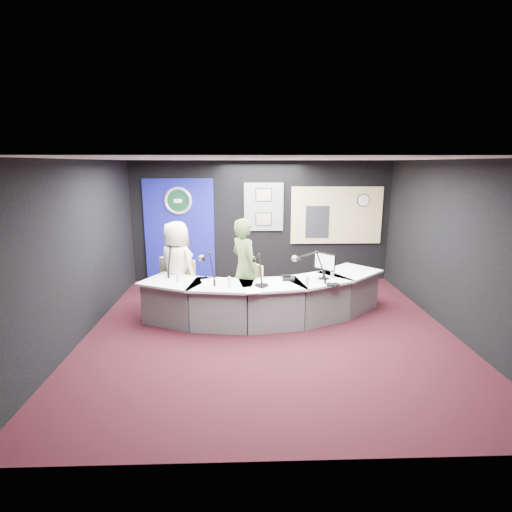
{
  "coord_description": "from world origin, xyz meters",
  "views": [
    {
      "loc": [
        -0.44,
        -6.21,
        2.74
      ],
      "look_at": [
        -0.2,
        0.8,
        1.1
      ],
      "focal_mm": 28.0,
      "sensor_mm": 36.0,
      "label": 1
    }
  ],
  "objects_px": {
    "armchair_right": "(245,290)",
    "person_woman": "(245,268)",
    "armchair_left": "(178,287)",
    "broadcast_desk": "(265,299)",
    "person_man": "(177,267)"
  },
  "relations": [
    {
      "from": "armchair_right",
      "to": "armchair_left",
      "type": "bearing_deg",
      "value": -136.28
    },
    {
      "from": "broadcast_desk",
      "to": "person_woman",
      "type": "height_order",
      "value": "person_woman"
    },
    {
      "from": "armchair_left",
      "to": "person_woman",
      "type": "bearing_deg",
      "value": 16.96
    },
    {
      "from": "person_man",
      "to": "person_woman",
      "type": "xyz_separation_m",
      "value": [
        1.25,
        -0.3,
        0.04
      ]
    },
    {
      "from": "armchair_right",
      "to": "person_woman",
      "type": "relative_size",
      "value": 0.54
    },
    {
      "from": "broadcast_desk",
      "to": "armchair_right",
      "type": "distance_m",
      "value": 0.4
    },
    {
      "from": "armchair_left",
      "to": "armchair_right",
      "type": "height_order",
      "value": "armchair_right"
    },
    {
      "from": "armchair_right",
      "to": "person_man",
      "type": "bearing_deg",
      "value": -136.28
    },
    {
      "from": "armchair_right",
      "to": "broadcast_desk",
      "type": "bearing_deg",
      "value": 35.62
    },
    {
      "from": "armchair_left",
      "to": "person_woman",
      "type": "distance_m",
      "value": 1.36
    },
    {
      "from": "person_man",
      "to": "person_woman",
      "type": "height_order",
      "value": "person_woman"
    },
    {
      "from": "armchair_right",
      "to": "person_woman",
      "type": "height_order",
      "value": "person_woman"
    },
    {
      "from": "broadcast_desk",
      "to": "person_man",
      "type": "height_order",
      "value": "person_man"
    },
    {
      "from": "armchair_left",
      "to": "person_man",
      "type": "bearing_deg",
      "value": 0.0
    },
    {
      "from": "broadcast_desk",
      "to": "person_man",
      "type": "relative_size",
      "value": 2.63
    }
  ]
}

